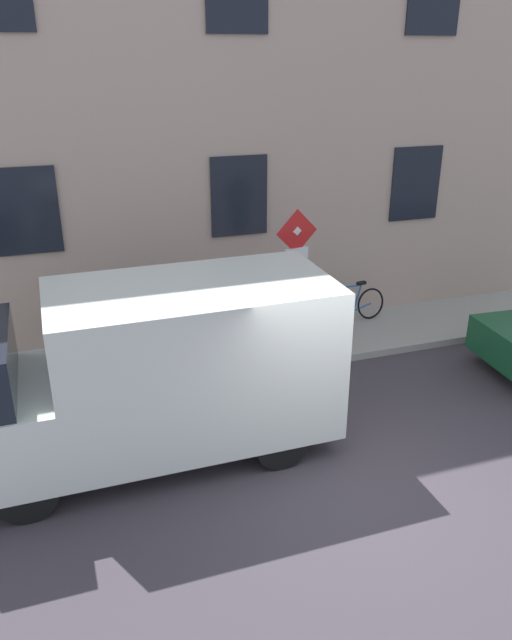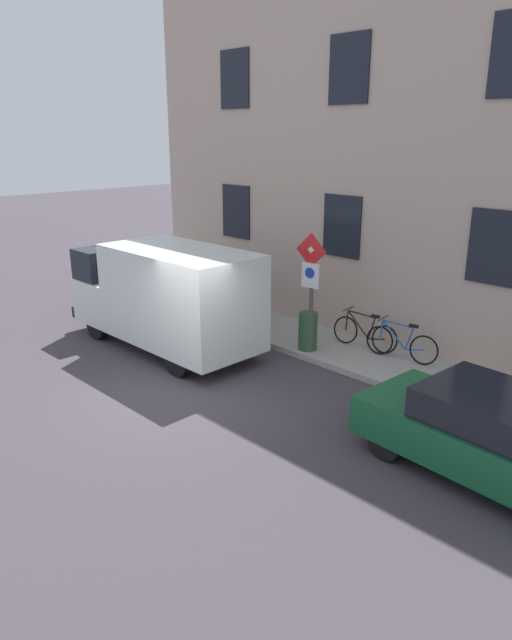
{
  "view_description": "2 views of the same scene",
  "coord_description": "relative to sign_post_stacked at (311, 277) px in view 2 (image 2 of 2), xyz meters",
  "views": [
    {
      "loc": [
        -6.26,
        3.43,
        5.35
      ],
      "look_at": [
        2.31,
        0.56,
        1.45
      ],
      "focal_mm": 35.14,
      "sensor_mm": 36.0,
      "label": 1
    },
    {
      "loc": [
        -6.41,
        -8.67,
        5.03
      ],
      "look_at": [
        2.2,
        0.15,
        1.02
      ],
      "focal_mm": 32.74,
      "sensor_mm": 36.0,
      "label": 2
    }
  ],
  "objects": [
    {
      "name": "pedestrian",
      "position": [
        0.47,
        2.46,
        -0.86
      ],
      "size": [
        0.47,
        0.47,
        1.72
      ],
      "rotation": [
        0.0,
        0.0,
        3.94
      ],
      "color": "#262B47",
      "rests_on": "sidewalk_slab"
    },
    {
      "name": "parked_hatchback",
      "position": [
        -1.76,
        -5.16,
        -1.2
      ],
      "size": [
        1.99,
        4.1,
        1.38
      ],
      "rotation": [
        0.0,
        0.0,
        1.51
      ],
      "color": "#15522E",
      "rests_on": "ground_plane"
    },
    {
      "name": "building_facade",
      "position": [
        2.06,
        0.49,
        2.48
      ],
      "size": [
        0.75,
        13.85,
        8.82
      ],
      "color": "#BFA494",
      "rests_on": "ground_plane"
    },
    {
      "name": "delivery_van",
      "position": [
        -1.91,
        2.86,
        -0.6
      ],
      "size": [
        2.04,
        5.35,
        2.5
      ],
      "rotation": [
        0.0,
        0.0,
        1.58
      ],
      "color": "white",
      "rests_on": "ground_plane"
    },
    {
      "name": "litter_bin",
      "position": [
        0.14,
        0.16,
        -1.34
      ],
      "size": [
        0.44,
        0.44,
        0.9
      ],
      "primitive_type": "cylinder",
      "color": "#2D5133",
      "rests_on": "sidewalk_slab"
    },
    {
      "name": "ground_plane",
      "position": [
        -3.28,
        0.49,
        -1.93
      ],
      "size": [
        80.0,
        80.0,
        0.0
      ],
      "primitive_type": "plane",
      "color": "#3E3840"
    },
    {
      "name": "bicycle_blue",
      "position": [
        1.16,
        -1.7,
        -1.42
      ],
      "size": [
        0.49,
        1.71,
        0.89
      ],
      "rotation": [
        0.0,
        0.0,
        1.72
      ],
      "color": "black",
      "rests_on": "sidewalk_slab"
    },
    {
      "name": "sidewalk_slab",
      "position": [
        0.75,
        0.49,
        -1.86
      ],
      "size": [
        1.93,
        15.85,
        0.14
      ],
      "primitive_type": "cube",
      "color": "#9F9C95",
      "rests_on": "ground_plane"
    },
    {
      "name": "sign_post_stacked",
      "position": [
        0.0,
        0.0,
        0.0
      ],
      "size": [
        0.18,
        0.56,
        2.66
      ],
      "color": "#474C47",
      "rests_on": "sidewalk_slab"
    },
    {
      "name": "bicycle_black",
      "position": [
        1.16,
        -0.71,
        -1.42
      ],
      "size": [
        0.46,
        1.72,
        0.89
      ],
      "rotation": [
        0.0,
        0.0,
        1.66
      ],
      "color": "black",
      "rests_on": "sidewalk_slab"
    }
  ]
}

